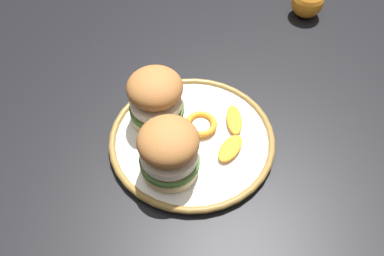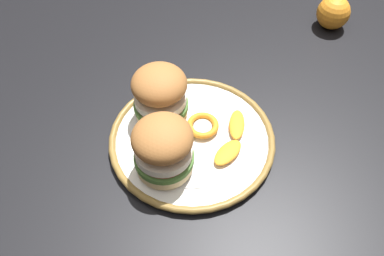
{
  "view_description": "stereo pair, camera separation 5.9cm",
  "coord_description": "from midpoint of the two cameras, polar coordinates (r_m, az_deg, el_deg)",
  "views": [
    {
      "loc": [
        -0.05,
        -0.42,
        1.27
      ],
      "look_at": [
        0.01,
        -0.01,
        0.74
      ],
      "focal_mm": 37.74,
      "sensor_mm": 36.0,
      "label": 1
    },
    {
      "loc": [
        0.01,
        -0.42,
        1.27
      ],
      "look_at": [
        0.01,
        -0.01,
        0.74
      ],
      "focal_mm": 37.74,
      "sensor_mm": 36.0,
      "label": 2
    }
  ],
  "objects": [
    {
      "name": "orange_peel_curled",
      "position": [
        0.69,
        -1.16,
        0.39
      ],
      "size": [
        0.06,
        0.06,
        0.01
      ],
      "color": "orange",
      "rests_on": "dinner_plate"
    },
    {
      "name": "whole_orange",
      "position": [
        0.96,
        14.27,
        16.84
      ],
      "size": [
        0.07,
        0.07,
        0.07
      ],
      "primitive_type": "sphere",
      "color": "orange",
      "rests_on": "dining_table"
    },
    {
      "name": "dining_table",
      "position": [
        0.78,
        -3.38,
        -5.47
      ],
      "size": [
        1.24,
        1.01,
        0.7
      ],
      "color": "black",
      "rests_on": "ground"
    },
    {
      "name": "dinner_plate",
      "position": [
        0.69,
        -2.44,
        -1.71
      ],
      "size": [
        0.28,
        0.28,
        0.02
      ],
      "color": "white",
      "rests_on": "dining_table"
    },
    {
      "name": "sandwich_half_left",
      "position": [
        0.61,
        -6.07,
        -3.31
      ],
      "size": [
        0.1,
        0.1,
        0.1
      ],
      "color": "beige",
      "rests_on": "dinner_plate"
    },
    {
      "name": "orange_peel_strip_short",
      "position": [
        0.66,
        2.92,
        -3.01
      ],
      "size": [
        0.06,
        0.07,
        0.01
      ],
      "color": "orange",
      "rests_on": "dinner_plate"
    },
    {
      "name": "orange_peel_strip_long",
      "position": [
        0.7,
        3.6,
        1.06
      ],
      "size": [
        0.03,
        0.07,
        0.01
      ],
      "color": "orange",
      "rests_on": "dinner_plate"
    },
    {
      "name": "sandwich_half_right",
      "position": [
        0.68,
        -7.64,
        4.17
      ],
      "size": [
        0.12,
        0.12,
        0.1
      ],
      "color": "beige",
      "rests_on": "dinner_plate"
    }
  ]
}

